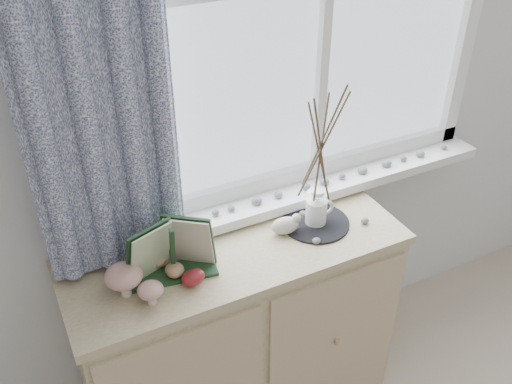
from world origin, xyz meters
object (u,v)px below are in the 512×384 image
sideboard (239,334)px  botanical_book (174,253)px  toadstool_cluster (130,280)px  twig_pitcher (321,143)px

sideboard → botanical_book: botanical_book is taller
sideboard → toadstool_cluster: 0.63m
botanical_book → toadstool_cluster: botanical_book is taller
botanical_book → twig_pitcher: twig_pitcher is taller
sideboard → twig_pitcher: twig_pitcher is taller
toadstool_cluster → twig_pitcher: 0.76m
sideboard → botanical_book: bearing=-167.4°
sideboard → toadstool_cluster: bearing=-170.8°
twig_pitcher → toadstool_cluster: bearing=-165.5°
botanical_book → toadstool_cluster: 0.15m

